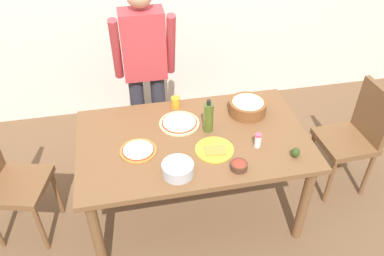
{
  "coord_description": "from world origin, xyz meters",
  "views": [
    {
      "loc": [
        -0.42,
        -2.03,
        2.49
      ],
      "look_at": [
        0.0,
        0.05,
        0.81
      ],
      "focal_mm": 36.36,
      "sensor_mm": 36.0,
      "label": 1
    }
  ],
  "objects_px": {
    "popcorn_bowl": "(248,106)",
    "avocado": "(296,152)",
    "person_cook": "(145,66)",
    "pizza_raw_on_board": "(179,123)",
    "small_sauce_bowl": "(239,165)",
    "chair_wooden_right": "(355,134)",
    "plate_with_slice": "(215,150)",
    "pizza_cooked_on_tray": "(138,150)",
    "cup_orange": "(175,102)",
    "salt_shaker": "(258,140)",
    "olive_oil_bottle": "(208,117)",
    "chair_wooden_left": "(5,179)",
    "mixing_bowl_steel": "(178,169)",
    "dining_table": "(193,148)"
  },
  "relations": [
    {
      "from": "person_cook",
      "to": "pizza_raw_on_board",
      "type": "xyz_separation_m",
      "value": [
        0.18,
        -0.58,
        -0.17
      ]
    },
    {
      "from": "person_cook",
      "to": "salt_shaker",
      "type": "bearing_deg",
      "value": -54.98
    },
    {
      "from": "chair_wooden_right",
      "to": "mixing_bowl_steel",
      "type": "height_order",
      "value": "chair_wooden_right"
    },
    {
      "from": "dining_table",
      "to": "chair_wooden_right",
      "type": "distance_m",
      "value": 1.33
    },
    {
      "from": "popcorn_bowl",
      "to": "olive_oil_bottle",
      "type": "relative_size",
      "value": 1.09
    },
    {
      "from": "popcorn_bowl",
      "to": "pizza_cooked_on_tray",
      "type": "bearing_deg",
      "value": -161.81
    },
    {
      "from": "pizza_cooked_on_tray",
      "to": "olive_oil_bottle",
      "type": "distance_m",
      "value": 0.53
    },
    {
      "from": "person_cook",
      "to": "salt_shaker",
      "type": "relative_size",
      "value": 15.28
    },
    {
      "from": "salt_shaker",
      "to": "chair_wooden_left",
      "type": "bearing_deg",
      "value": 171.56
    },
    {
      "from": "popcorn_bowl",
      "to": "avocado",
      "type": "bearing_deg",
      "value": -73.34
    },
    {
      "from": "olive_oil_bottle",
      "to": "salt_shaker",
      "type": "relative_size",
      "value": 2.42
    },
    {
      "from": "mixing_bowl_steel",
      "to": "chair_wooden_left",
      "type": "bearing_deg",
      "value": 160.7
    },
    {
      "from": "cup_orange",
      "to": "plate_with_slice",
      "type": "bearing_deg",
      "value": -72.66
    },
    {
      "from": "plate_with_slice",
      "to": "cup_orange",
      "type": "xyz_separation_m",
      "value": [
        -0.17,
        0.55,
        0.03
      ]
    },
    {
      "from": "plate_with_slice",
      "to": "pizza_cooked_on_tray",
      "type": "bearing_deg",
      "value": 169.48
    },
    {
      "from": "chair_wooden_left",
      "to": "small_sauce_bowl",
      "type": "distance_m",
      "value": 1.62
    },
    {
      "from": "plate_with_slice",
      "to": "popcorn_bowl",
      "type": "height_order",
      "value": "popcorn_bowl"
    },
    {
      "from": "popcorn_bowl",
      "to": "cup_orange",
      "type": "distance_m",
      "value": 0.55
    },
    {
      "from": "dining_table",
      "to": "mixing_bowl_steel",
      "type": "relative_size",
      "value": 8.0
    },
    {
      "from": "chair_wooden_right",
      "to": "avocado",
      "type": "height_order",
      "value": "chair_wooden_right"
    },
    {
      "from": "dining_table",
      "to": "olive_oil_bottle",
      "type": "bearing_deg",
      "value": 29.16
    },
    {
      "from": "chair_wooden_right",
      "to": "popcorn_bowl",
      "type": "height_order",
      "value": "chair_wooden_right"
    },
    {
      "from": "person_cook",
      "to": "avocado",
      "type": "relative_size",
      "value": 23.14
    },
    {
      "from": "pizza_cooked_on_tray",
      "to": "person_cook",
      "type": "bearing_deg",
      "value": 80.06
    },
    {
      "from": "dining_table",
      "to": "avocado",
      "type": "xyz_separation_m",
      "value": [
        0.61,
        -0.32,
        0.13
      ]
    },
    {
      "from": "pizza_cooked_on_tray",
      "to": "cup_orange",
      "type": "xyz_separation_m",
      "value": [
        0.33,
        0.46,
        0.03
      ]
    },
    {
      "from": "chair_wooden_left",
      "to": "avocado",
      "type": "distance_m",
      "value": 1.99
    },
    {
      "from": "chair_wooden_left",
      "to": "chair_wooden_right",
      "type": "relative_size",
      "value": 1.0
    },
    {
      "from": "chair_wooden_left",
      "to": "avocado",
      "type": "height_order",
      "value": "chair_wooden_left"
    },
    {
      "from": "pizza_raw_on_board",
      "to": "olive_oil_bottle",
      "type": "xyz_separation_m",
      "value": [
        0.19,
        -0.11,
        0.1
      ]
    },
    {
      "from": "plate_with_slice",
      "to": "salt_shaker",
      "type": "height_order",
      "value": "salt_shaker"
    },
    {
      "from": "mixing_bowl_steel",
      "to": "salt_shaker",
      "type": "height_order",
      "value": "salt_shaker"
    },
    {
      "from": "pizza_cooked_on_tray",
      "to": "avocado",
      "type": "bearing_deg",
      "value": -14.12
    },
    {
      "from": "popcorn_bowl",
      "to": "small_sauce_bowl",
      "type": "distance_m",
      "value": 0.61
    },
    {
      "from": "person_cook",
      "to": "pizza_cooked_on_tray",
      "type": "bearing_deg",
      "value": -99.94
    },
    {
      "from": "dining_table",
      "to": "chair_wooden_left",
      "type": "relative_size",
      "value": 1.68
    },
    {
      "from": "plate_with_slice",
      "to": "cup_orange",
      "type": "distance_m",
      "value": 0.58
    },
    {
      "from": "plate_with_slice",
      "to": "mixing_bowl_steel",
      "type": "xyz_separation_m",
      "value": [
        -0.28,
        -0.16,
        0.03
      ]
    },
    {
      "from": "mixing_bowl_steel",
      "to": "salt_shaker",
      "type": "relative_size",
      "value": 1.89
    },
    {
      "from": "small_sauce_bowl",
      "to": "cup_orange",
      "type": "bearing_deg",
      "value": 110.63
    },
    {
      "from": "olive_oil_bottle",
      "to": "cup_orange",
      "type": "bearing_deg",
      "value": 118.82
    },
    {
      "from": "popcorn_bowl",
      "to": "salt_shaker",
      "type": "height_order",
      "value": "popcorn_bowl"
    },
    {
      "from": "pizza_raw_on_board",
      "to": "dining_table",
      "type": "bearing_deg",
      "value": -68.72
    },
    {
      "from": "chair_wooden_right",
      "to": "salt_shaker",
      "type": "xyz_separation_m",
      "value": [
        -0.92,
        -0.23,
        0.27
      ]
    },
    {
      "from": "chair_wooden_left",
      "to": "person_cook",
      "type": "bearing_deg",
      "value": 32.01
    },
    {
      "from": "person_cook",
      "to": "plate_with_slice",
      "type": "distance_m",
      "value": 1.0
    },
    {
      "from": "small_sauce_bowl",
      "to": "chair_wooden_right",
      "type": "bearing_deg",
      "value": 20.32
    },
    {
      "from": "mixing_bowl_steel",
      "to": "plate_with_slice",
      "type": "bearing_deg",
      "value": 30.46
    },
    {
      "from": "dining_table",
      "to": "salt_shaker",
      "type": "xyz_separation_m",
      "value": [
        0.41,
        -0.17,
        0.14
      ]
    },
    {
      "from": "chair_wooden_right",
      "to": "cup_orange",
      "type": "bearing_deg",
      "value": 166.27
    }
  ]
}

